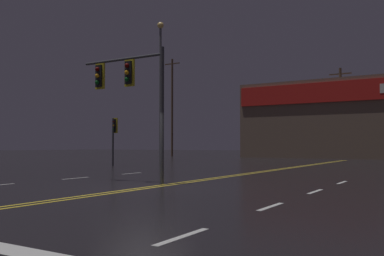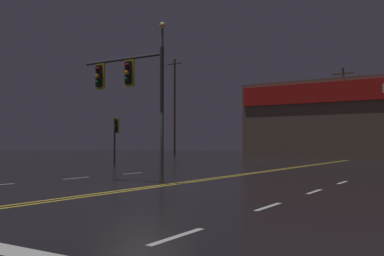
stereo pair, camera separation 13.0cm
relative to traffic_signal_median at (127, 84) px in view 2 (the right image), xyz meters
name	(u,v)px [view 2 (the right image)]	position (x,y,z in m)	size (l,w,h in m)	color
ground_plane	(143,188)	(1.82, -1.36, -3.62)	(200.00, 200.00, 0.00)	black
road_markings	(139,194)	(2.76, -2.75, -3.62)	(14.52, 60.00, 0.01)	gold
traffic_signal_median	(127,84)	(0.00, 0.00, 0.00)	(3.71, 0.36, 4.80)	#38383D
traffic_signal_corner_northwest	(116,131)	(-8.76, 9.17, -1.31)	(0.42, 0.36, 3.16)	#38383D
streetlight_far_left	(162,75)	(-10.92, 17.40, 3.74)	(0.56, 0.56, 11.91)	#59595E
building_backdrop	(364,120)	(1.82, 37.02, 0.50)	(24.16, 10.23, 8.22)	brown
utility_pole_row	(342,102)	(0.54, 32.75, 2.11)	(45.39, 0.26, 12.36)	#4C3828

